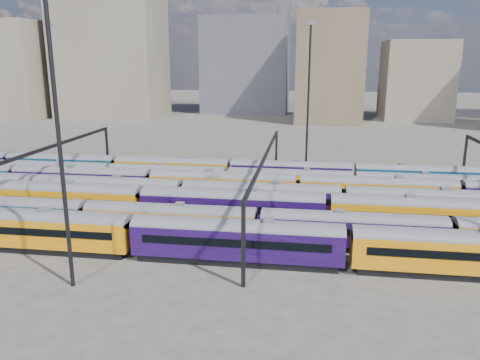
# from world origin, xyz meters

# --- Properties ---
(ground) EXTENTS (500.00, 500.00, 0.00)m
(ground) POSITION_xyz_m (0.00, 0.00, 0.00)
(ground) COLOR #403B36
(ground) RESTS_ON ground
(rake_0) EXTENTS (148.51, 3.10, 5.23)m
(rake_0) POSITION_xyz_m (8.66, -15.00, 2.74)
(rake_0) COLOR black
(rake_0) RESTS_ON ground
(rake_1) EXTENTS (117.27, 2.86, 4.81)m
(rake_1) POSITION_xyz_m (10.26, -10.00, 2.52)
(rake_1) COLOR black
(rake_1) RESTS_ON ground
(rake_2) EXTENTS (110.94, 3.25, 5.48)m
(rake_2) POSITION_xyz_m (6.58, -5.00, 2.88)
(rake_2) COLOR black
(rake_2) RESTS_ON ground
(rake_3) EXTENTS (123.29, 3.01, 5.06)m
(rake_3) POSITION_xyz_m (-0.87, 0.00, 2.66)
(rake_3) COLOR black
(rake_3) RESTS_ON ground
(rake_4) EXTENTS (146.15, 3.05, 5.14)m
(rake_4) POSITION_xyz_m (3.60, 5.00, 2.70)
(rake_4) COLOR black
(rake_4) RESTS_ON ground
(rake_5) EXTENTS (92.53, 2.71, 4.55)m
(rake_5) POSITION_xyz_m (-5.97, 10.00, 2.39)
(rake_5) COLOR black
(rake_5) RESTS_ON ground
(rake_6) EXTENTS (115.41, 2.82, 4.73)m
(rake_6) POSITION_xyz_m (-16.34, 15.00, 2.48)
(rake_6) COLOR black
(rake_6) RESTS_ON ground
(gantry_1) EXTENTS (0.35, 40.35, 8.03)m
(gantry_1) POSITION_xyz_m (-20.00, 0.00, 6.79)
(gantry_1) COLOR black
(gantry_1) RESTS_ON ground
(gantry_2) EXTENTS (0.35, 40.35, 8.03)m
(gantry_2) POSITION_xyz_m (10.00, 0.00, 6.79)
(gantry_2) COLOR black
(gantry_2) RESTS_ON ground
(mast_1) EXTENTS (1.40, 0.50, 25.60)m
(mast_1) POSITION_xyz_m (-30.00, 22.00, 13.97)
(mast_1) COLOR black
(mast_1) RESTS_ON ground
(mast_2) EXTENTS (1.40, 0.50, 25.60)m
(mast_2) POSITION_xyz_m (-5.00, -22.00, 13.97)
(mast_2) COLOR black
(mast_2) RESTS_ON ground
(mast_3) EXTENTS (1.40, 0.50, 25.60)m
(mast_3) POSITION_xyz_m (15.00, 24.00, 13.97)
(mast_3) COLOR black
(mast_3) RESTS_ON ground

